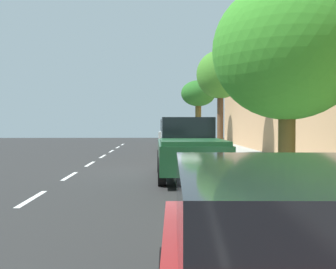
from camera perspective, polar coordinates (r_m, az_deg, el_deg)
The scene contains 14 objects.
ground at distance 14.86m, azimuth -0.56°, elevation -5.25°, with size 72.90×72.90×0.00m, color #292929.
sidewalk at distance 15.37m, azimuth 13.77°, elevation -4.79°, with size 3.78×45.56×0.15m, color #9AA09C.
curb_edge at distance 14.98m, azimuth 6.44°, elevation -4.92°, with size 0.16×45.56×0.15m, color gray.
lane_stripe_centre at distance 14.48m, azimuth -13.05°, elevation -5.45°, with size 0.14×44.20×0.01m.
lane_stripe_bike_edge at distance 14.86m, azimuth 0.80°, elevation -5.23°, with size 0.12×45.56×0.01m, color white.
building_facade at distance 16.01m, azimuth 21.28°, elevation 5.24°, with size 0.50×45.56×5.64m, color tan.
parked_pickup_green_second at distance 13.64m, azimuth 2.85°, elevation -2.06°, with size 2.05×5.31×1.95m.
parked_suv_white_mid at distance 27.18m, azimuth 0.85°, elevation -0.01°, with size 2.08×4.76×1.99m.
bicycle_at_curb at distance 22.90m, azimuth 2.56°, elevation -1.95°, with size 1.72×0.46×0.74m.
cyclist_with_backpack at distance 22.43m, azimuth 3.22°, elevation -0.43°, with size 0.47×0.61×1.63m.
street_tree_mid_block at distance 11.26m, azimuth 15.71°, elevation 10.71°, with size 3.76×3.76×5.18m.
street_tree_far_end at distance 22.45m, azimuth 7.04°, elevation 7.87°, with size 2.49×2.49×5.40m.
street_tree_corner at distance 34.45m, azimuth 4.08°, elevation 5.36°, with size 2.78×2.78×5.06m.
fire_hydrant at distance 8.02m, azimuth 16.60°, elevation -7.00°, with size 0.22×0.22×0.84m.
Camera 1 is at (-0.20, -14.75, 1.75)m, focal length 45.47 mm.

